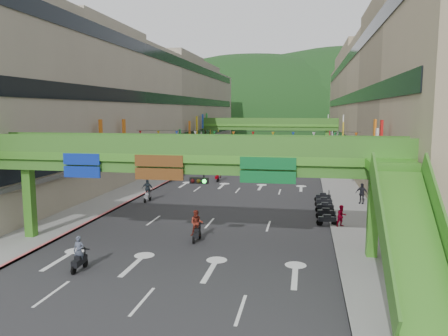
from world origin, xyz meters
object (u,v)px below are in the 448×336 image
(overpass_near, at_px, (200,167))
(car_silver, at_px, (237,156))
(pedestrian_red, at_px, (342,218))
(car_yellow, at_px, (271,155))
(scooter_rider_mid, at_px, (197,225))
(scooter_rider_near, at_px, (79,255))

(overpass_near, relative_size, car_silver, 6.78)
(overpass_near, height_order, pedestrian_red, overpass_near)
(car_yellow, distance_m, pedestrian_red, 45.70)
(overpass_near, xyz_separation_m, car_silver, (-5.69, 50.41, -4.52))
(scooter_rider_mid, bearing_deg, car_silver, 95.81)
(overpass_near, height_order, car_silver, overpass_near)
(overpass_near, xyz_separation_m, car_yellow, (0.16, 51.88, -4.54))
(overpass_near, distance_m, scooter_rider_mid, 4.64)
(scooter_rider_near, xyz_separation_m, pedestrian_red, (14.52, 11.40, -0.08))
(car_yellow, bearing_deg, scooter_rider_mid, -93.26)
(scooter_rider_near, height_order, pedestrian_red, scooter_rider_near)
(car_silver, xyz_separation_m, car_yellow, (5.85, 1.47, -0.02))
(scooter_rider_mid, height_order, car_silver, scooter_rider_mid)
(scooter_rider_near, height_order, car_yellow, scooter_rider_near)
(scooter_rider_near, relative_size, pedestrian_red, 1.21)
(car_silver, relative_size, pedestrian_red, 2.60)
(scooter_rider_near, height_order, car_silver, scooter_rider_near)
(car_silver, bearing_deg, pedestrian_red, -80.89)
(car_yellow, bearing_deg, car_silver, -168.04)
(scooter_rider_mid, relative_size, pedestrian_red, 1.32)
(scooter_rider_mid, bearing_deg, car_yellow, 88.94)
(scooter_rider_mid, bearing_deg, pedestrian_red, 27.50)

